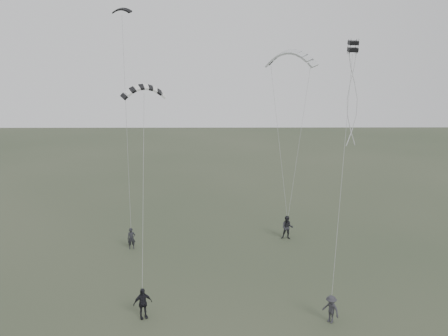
{
  "coord_description": "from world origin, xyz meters",
  "views": [
    {
      "loc": [
        1.05,
        -24.55,
        14.12
      ],
      "look_at": [
        1.26,
        5.39,
        6.77
      ],
      "focal_mm": 35.0,
      "sensor_mm": 36.0,
      "label": 1
    }
  ],
  "objects_px": {
    "flyer_right": "(287,228)",
    "kite_dark_small": "(122,9)",
    "kite_pale_large": "(291,52)",
    "kite_striped": "(144,87)",
    "flyer_far": "(331,309)",
    "kite_box": "(353,46)",
    "flyer_left": "(131,238)",
    "flyer_center": "(143,303)"
  },
  "relations": [
    {
      "from": "kite_dark_small",
      "to": "kite_striped",
      "type": "bearing_deg",
      "value": -45.77
    },
    {
      "from": "kite_pale_large",
      "to": "kite_striped",
      "type": "relative_size",
      "value": 1.44
    },
    {
      "from": "flyer_far",
      "to": "flyer_left",
      "type": "bearing_deg",
      "value": -166.85
    },
    {
      "from": "kite_dark_small",
      "to": "kite_pale_large",
      "type": "relative_size",
      "value": 0.33
    },
    {
      "from": "flyer_center",
      "to": "kite_striped",
      "type": "relative_size",
      "value": 0.59
    },
    {
      "from": "kite_striped",
      "to": "flyer_left",
      "type": "bearing_deg",
      "value": 140.54
    },
    {
      "from": "flyer_left",
      "to": "flyer_far",
      "type": "height_order",
      "value": "flyer_left"
    },
    {
      "from": "kite_pale_large",
      "to": "kite_striped",
      "type": "height_order",
      "value": "kite_pale_large"
    },
    {
      "from": "flyer_far",
      "to": "kite_dark_small",
      "type": "xyz_separation_m",
      "value": [
        -13.44,
        12.9,
        17.07
      ]
    },
    {
      "from": "kite_striped",
      "to": "kite_box",
      "type": "relative_size",
      "value": 4.42
    },
    {
      "from": "kite_box",
      "to": "flyer_far",
      "type": "bearing_deg",
      "value": -108.29
    },
    {
      "from": "kite_pale_large",
      "to": "kite_striped",
      "type": "distance_m",
      "value": 13.0
    },
    {
      "from": "flyer_far",
      "to": "flyer_center",
      "type": "bearing_deg",
      "value": -132.24
    },
    {
      "from": "flyer_left",
      "to": "kite_box",
      "type": "relative_size",
      "value": 2.4
    },
    {
      "from": "flyer_far",
      "to": "kite_dark_small",
      "type": "height_order",
      "value": "kite_dark_small"
    },
    {
      "from": "flyer_center",
      "to": "kite_striped",
      "type": "distance_m",
      "value": 14.49
    },
    {
      "from": "kite_box",
      "to": "kite_dark_small",
      "type": "bearing_deg",
      "value": 161.87
    },
    {
      "from": "flyer_left",
      "to": "kite_striped",
      "type": "bearing_deg",
      "value": -31.01
    },
    {
      "from": "flyer_left",
      "to": "flyer_right",
      "type": "xyz_separation_m",
      "value": [
        12.29,
        1.83,
        0.14
      ]
    },
    {
      "from": "flyer_far",
      "to": "kite_pale_large",
      "type": "xyz_separation_m",
      "value": [
        -0.3,
        15.59,
        14.05
      ]
    },
    {
      "from": "kite_pale_large",
      "to": "kite_striped",
      "type": "bearing_deg",
      "value": -119.2
    },
    {
      "from": "flyer_far",
      "to": "kite_box",
      "type": "bearing_deg",
      "value": 122.54
    },
    {
      "from": "kite_pale_large",
      "to": "kite_dark_small",
      "type": "bearing_deg",
      "value": -137.08
    },
    {
      "from": "flyer_right",
      "to": "kite_pale_large",
      "type": "height_order",
      "value": "kite_pale_large"
    },
    {
      "from": "flyer_left",
      "to": "kite_box",
      "type": "xyz_separation_m",
      "value": [
        15.49,
        -2.1,
        14.21
      ]
    },
    {
      "from": "flyer_far",
      "to": "kite_box",
      "type": "xyz_separation_m",
      "value": [
        2.52,
        7.79,
        14.24
      ]
    },
    {
      "from": "flyer_left",
      "to": "flyer_center",
      "type": "bearing_deg",
      "value": -85.99
    },
    {
      "from": "kite_striped",
      "to": "kite_box",
      "type": "bearing_deg",
      "value": -25.62
    },
    {
      "from": "flyer_center",
      "to": "flyer_far",
      "type": "xyz_separation_m",
      "value": [
        10.47,
        -0.5,
        -0.11
      ]
    },
    {
      "from": "flyer_left",
      "to": "kite_dark_small",
      "type": "xyz_separation_m",
      "value": [
        -0.47,
        3.02,
        17.04
      ]
    },
    {
      "from": "flyer_left",
      "to": "flyer_right",
      "type": "height_order",
      "value": "flyer_right"
    },
    {
      "from": "flyer_right",
      "to": "flyer_center",
      "type": "bearing_deg",
      "value": -121.87
    },
    {
      "from": "flyer_left",
      "to": "flyer_right",
      "type": "distance_m",
      "value": 12.43
    },
    {
      "from": "flyer_far",
      "to": "kite_pale_large",
      "type": "bearing_deg",
      "value": 141.59
    },
    {
      "from": "kite_box",
      "to": "kite_striped",
      "type": "bearing_deg",
      "value": 173.37
    },
    {
      "from": "flyer_center",
      "to": "kite_dark_small",
      "type": "bearing_deg",
      "value": 77.1
    },
    {
      "from": "flyer_center",
      "to": "kite_box",
      "type": "distance_m",
      "value": 20.53
    },
    {
      "from": "kite_dark_small",
      "to": "kite_pale_large",
      "type": "distance_m",
      "value": 13.75
    },
    {
      "from": "flyer_far",
      "to": "kite_pale_large",
      "type": "relative_size",
      "value": 0.36
    },
    {
      "from": "flyer_right",
      "to": "kite_dark_small",
      "type": "height_order",
      "value": "kite_dark_small"
    },
    {
      "from": "flyer_left",
      "to": "flyer_center",
      "type": "distance_m",
      "value": 9.72
    },
    {
      "from": "flyer_center",
      "to": "kite_dark_small",
      "type": "height_order",
      "value": "kite_dark_small"
    }
  ]
}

